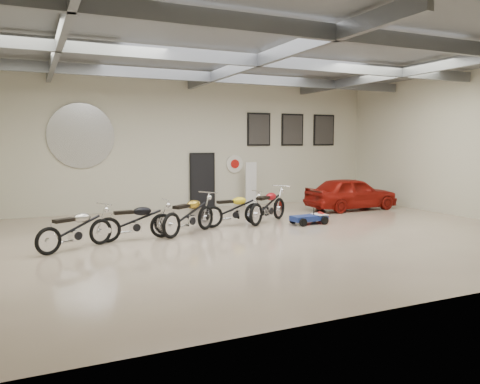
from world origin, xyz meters
name	(u,v)px	position (x,y,z in m)	size (l,w,h in m)	color
floor	(258,236)	(0.00, 0.00, 0.00)	(16.00, 12.00, 0.01)	tan
ceiling	(258,51)	(0.00, 0.00, 5.00)	(16.00, 12.00, 0.01)	slate
back_wall	(189,144)	(0.00, 6.00, 2.50)	(16.00, 0.02, 5.00)	beige
right_wall	(467,144)	(8.00, 0.00, 2.50)	(0.02, 12.00, 5.00)	beige
ceiling_beams	(258,61)	(0.00, 0.00, 4.75)	(15.80, 11.80, 0.32)	slate
door	(202,181)	(0.50, 5.95, 1.05)	(0.92, 0.08, 2.10)	black
logo_plaque	(81,136)	(-4.00, 5.95, 2.80)	(2.30, 0.06, 1.16)	silver
poster_left	(259,129)	(3.00, 5.96, 3.10)	(1.05, 0.08, 1.35)	black
poster_mid	(292,130)	(4.60, 5.96, 3.10)	(1.05, 0.08, 1.35)	black
poster_right	(324,130)	(6.20, 5.96, 3.10)	(1.05, 0.08, 1.35)	black
oil_sign	(235,164)	(1.90, 5.95, 1.70)	(0.72, 0.10, 0.72)	white
banner_stand	(251,184)	(2.42, 5.50, 0.90)	(0.49, 0.20, 1.81)	white
motorcycle_silver	(76,228)	(-4.76, 0.28, 0.53)	(2.03, 0.63, 1.06)	silver
motorcycle_black	(136,220)	(-3.21, 0.79, 0.53)	(2.05, 0.63, 1.06)	silver
motorcycle_gold	(189,214)	(-1.66, 1.01, 0.57)	(2.20, 0.68, 1.14)	silver
motorcycle_yellow	(234,209)	(0.01, 1.68, 0.53)	(2.05, 0.64, 1.07)	silver
motorcycle_red	(268,205)	(1.24, 1.76, 0.58)	(2.22, 0.69, 1.15)	silver
go_kart	(312,216)	(2.41, 0.96, 0.26)	(1.44, 0.65, 0.52)	navy
vintage_car	(351,193)	(5.50, 3.02, 0.62)	(3.66, 1.48, 1.25)	maroon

